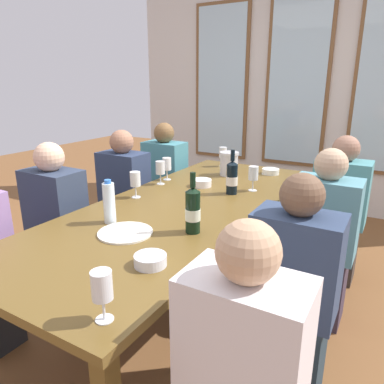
{
  "coord_description": "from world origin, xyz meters",
  "views": [
    {
      "loc": [
        1.11,
        -1.82,
        1.47
      ],
      "look_at": [
        0.0,
        0.1,
        0.79
      ],
      "focal_mm": 33.67,
      "sensor_mm": 36.0,
      "label": 1
    }
  ],
  "objects_px": {
    "water_bottle": "(109,203)",
    "seated_person_3": "(322,242)",
    "wine_glass_6": "(102,288)",
    "wine_bottle_0": "(232,177)",
    "wine_bottle_1": "(193,210)",
    "seated_person_1": "(292,296)",
    "seated_person_2": "(125,201)",
    "wine_glass_3": "(167,164)",
    "tasting_bowl_2": "(271,171)",
    "dining_table": "(184,214)",
    "seated_person_0": "(58,229)",
    "seated_person_7": "(338,213)",
    "metal_pitcher": "(229,163)",
    "wine_glass_0": "(253,174)",
    "tasting_bowl_1": "(202,183)",
    "wine_glass_2": "(160,169)",
    "wine_glass_5": "(223,153)",
    "tasting_bowl_0": "(150,260)",
    "seated_person_6": "(165,184)",
    "white_plate_0": "(125,233)",
    "wine_glass_4": "(135,180)"
  },
  "relations": [
    {
      "from": "tasting_bowl_0",
      "to": "wine_glass_6",
      "type": "relative_size",
      "value": 0.79
    },
    {
      "from": "wine_glass_3",
      "to": "tasting_bowl_2",
      "type": "bearing_deg",
      "value": 42.24
    },
    {
      "from": "seated_person_7",
      "to": "seated_person_3",
      "type": "bearing_deg",
      "value": -90.0
    },
    {
      "from": "dining_table",
      "to": "wine_glass_2",
      "type": "height_order",
      "value": "wine_glass_2"
    },
    {
      "from": "seated_person_6",
      "to": "seated_person_7",
      "type": "height_order",
      "value": "same"
    },
    {
      "from": "dining_table",
      "to": "metal_pitcher",
      "type": "xyz_separation_m",
      "value": [
        -0.06,
        0.8,
        0.16
      ]
    },
    {
      "from": "tasting_bowl_1",
      "to": "seated_person_1",
      "type": "relative_size",
      "value": 0.13
    },
    {
      "from": "wine_glass_4",
      "to": "seated_person_3",
      "type": "relative_size",
      "value": 0.16
    },
    {
      "from": "wine_glass_0",
      "to": "seated_person_3",
      "type": "relative_size",
      "value": 0.16
    },
    {
      "from": "wine_glass_3",
      "to": "seated_person_7",
      "type": "bearing_deg",
      "value": 22.3
    },
    {
      "from": "wine_bottle_1",
      "to": "wine_glass_0",
      "type": "height_order",
      "value": "wine_bottle_1"
    },
    {
      "from": "wine_bottle_0",
      "to": "white_plate_0",
      "type": "bearing_deg",
      "value": -101.81
    },
    {
      "from": "wine_bottle_1",
      "to": "seated_person_3",
      "type": "height_order",
      "value": "seated_person_3"
    },
    {
      "from": "water_bottle",
      "to": "wine_glass_2",
      "type": "xyz_separation_m",
      "value": [
        -0.2,
        0.76,
        0.0
      ]
    },
    {
      "from": "seated_person_1",
      "to": "seated_person_7",
      "type": "xyz_separation_m",
      "value": [
        0.0,
        1.26,
        0.0
      ]
    },
    {
      "from": "dining_table",
      "to": "wine_glass_2",
      "type": "distance_m",
      "value": 0.52
    },
    {
      "from": "wine_bottle_1",
      "to": "seated_person_1",
      "type": "bearing_deg",
      "value": 1.89
    },
    {
      "from": "water_bottle",
      "to": "seated_person_6",
      "type": "bearing_deg",
      "value": 113.27
    },
    {
      "from": "water_bottle",
      "to": "seated_person_0",
      "type": "bearing_deg",
      "value": 168.04
    },
    {
      "from": "metal_pitcher",
      "to": "wine_glass_2",
      "type": "bearing_deg",
      "value": -122.8
    },
    {
      "from": "metal_pitcher",
      "to": "tasting_bowl_1",
      "type": "distance_m",
      "value": 0.41
    },
    {
      "from": "wine_glass_0",
      "to": "seated_person_3",
      "type": "bearing_deg",
      "value": -16.05
    },
    {
      "from": "wine_glass_4",
      "to": "seated_person_0",
      "type": "height_order",
      "value": "seated_person_0"
    },
    {
      "from": "metal_pitcher",
      "to": "wine_glass_0",
      "type": "bearing_deg",
      "value": -43.94
    },
    {
      "from": "water_bottle",
      "to": "wine_glass_5",
      "type": "distance_m",
      "value": 1.53
    },
    {
      "from": "wine_bottle_0",
      "to": "dining_table",
      "type": "bearing_deg",
      "value": -116.28
    },
    {
      "from": "seated_person_7",
      "to": "seated_person_1",
      "type": "bearing_deg",
      "value": -90.0
    },
    {
      "from": "wine_bottle_0",
      "to": "wine_glass_3",
      "type": "bearing_deg",
      "value": 172.08
    },
    {
      "from": "wine_glass_0",
      "to": "wine_glass_6",
      "type": "relative_size",
      "value": 1.0
    },
    {
      "from": "wine_glass_3",
      "to": "wine_glass_4",
      "type": "distance_m",
      "value": 0.48
    },
    {
      "from": "wine_glass_2",
      "to": "wine_glass_3",
      "type": "height_order",
      "value": "same"
    },
    {
      "from": "tasting_bowl_0",
      "to": "wine_glass_6",
      "type": "bearing_deg",
      "value": -76.62
    },
    {
      "from": "white_plate_0",
      "to": "wine_glass_5",
      "type": "height_order",
      "value": "wine_glass_5"
    },
    {
      "from": "wine_glass_5",
      "to": "seated_person_7",
      "type": "xyz_separation_m",
      "value": [
        1.03,
        -0.14,
        -0.34
      ]
    },
    {
      "from": "water_bottle",
      "to": "wine_glass_3",
      "type": "bearing_deg",
      "value": 104.45
    },
    {
      "from": "seated_person_3",
      "to": "wine_glass_3",
      "type": "bearing_deg",
      "value": 175.6
    },
    {
      "from": "wine_glass_5",
      "to": "tasting_bowl_2",
      "type": "bearing_deg",
      "value": -7.14
    },
    {
      "from": "water_bottle",
      "to": "seated_person_3",
      "type": "relative_size",
      "value": 0.22
    },
    {
      "from": "wine_glass_4",
      "to": "seated_person_2",
      "type": "height_order",
      "value": "seated_person_2"
    },
    {
      "from": "wine_bottle_1",
      "to": "wine_glass_2",
      "type": "height_order",
      "value": "wine_bottle_1"
    },
    {
      "from": "tasting_bowl_0",
      "to": "seated_person_0",
      "type": "xyz_separation_m",
      "value": [
        -1.08,
        0.41,
        -0.24
      ]
    },
    {
      "from": "wine_bottle_0",
      "to": "seated_person_3",
      "type": "bearing_deg",
      "value": -1.06
    },
    {
      "from": "dining_table",
      "to": "seated_person_0",
      "type": "xyz_separation_m",
      "value": [
        -0.79,
        -0.34,
        -0.15
      ]
    },
    {
      "from": "dining_table",
      "to": "white_plate_0",
      "type": "xyz_separation_m",
      "value": [
        -0.02,
        -0.54,
        0.07
      ]
    },
    {
      "from": "wine_glass_3",
      "to": "seated_person_7",
      "type": "distance_m",
      "value": 1.34
    },
    {
      "from": "seated_person_0",
      "to": "wine_bottle_1",
      "type": "bearing_deg",
      "value": -0.97
    },
    {
      "from": "wine_bottle_0",
      "to": "tasting_bowl_1",
      "type": "bearing_deg",
      "value": 167.57
    },
    {
      "from": "seated_person_2",
      "to": "seated_person_3",
      "type": "xyz_separation_m",
      "value": [
        1.58,
        -0.02,
        0.0
      ]
    },
    {
      "from": "water_bottle",
      "to": "seated_person_6",
      "type": "xyz_separation_m",
      "value": [
        -0.61,
        1.41,
        -0.33
      ]
    },
    {
      "from": "water_bottle",
      "to": "wine_glass_6",
      "type": "relative_size",
      "value": 1.38
    }
  ]
}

